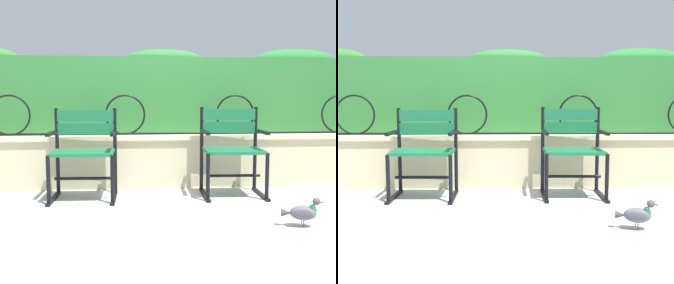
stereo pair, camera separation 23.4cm
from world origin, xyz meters
The scene contains 7 objects.
ground_plane centered at (0.00, 0.00, 0.00)m, with size 60.00×60.00×0.00m, color #ADADA8.
stone_wall centered at (0.00, 0.89, 0.28)m, with size 6.88×0.41×0.56m.
iron_arch_fence centered at (-0.32, 0.81, 0.73)m, with size 6.35×0.02×0.42m.
hedge_row centered at (-0.01, 1.31, 1.01)m, with size 6.74×0.49×0.96m.
park_chair_left centered at (-0.77, 0.40, 0.46)m, with size 0.62×0.54×0.84m.
park_chair_right centered at (0.65, 0.41, 0.46)m, with size 0.61×0.54×0.85m.
pigeon_near_chairs centered at (0.91, -0.67, 0.11)m, with size 0.29×0.15×0.22m.
Camera 1 is at (-0.35, -3.52, 0.94)m, focal length 44.39 mm.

